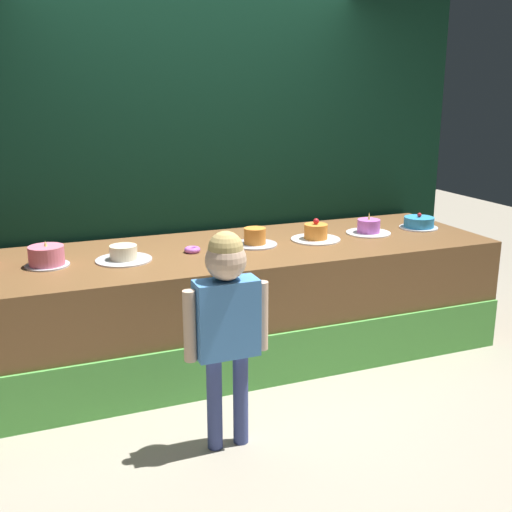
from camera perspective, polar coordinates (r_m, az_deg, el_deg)
name	(u,v)px	position (r m, az deg, el deg)	size (l,w,h in m)	color
ground_plane	(254,389)	(4.03, -0.14, -12.01)	(12.00, 12.00, 0.00)	#ADA38E
stage_platform	(225,303)	(4.35, -2.84, -4.33)	(3.76, 1.13, 0.78)	brown
curtain_backdrop	(194,137)	(4.74, -5.68, 10.75)	(4.38, 0.08, 2.95)	black
child_figure	(226,311)	(3.15, -2.70, -5.06)	(0.45, 0.21, 1.16)	#3F4C8C
donut	(192,250)	(4.15, -5.82, 0.57)	(0.11, 0.11, 0.04)	#CC66D8
cake_far_left	(47,256)	(4.01, -18.53, -0.04)	(0.27, 0.27, 0.16)	silver
cake_left	(124,255)	(4.02, -11.97, 0.12)	(0.35, 0.35, 0.10)	silver
cake_center_left	(255,238)	(4.31, -0.10, 1.63)	(0.31, 0.31, 0.12)	silver
cake_center_right	(316,234)	(4.47, 5.46, 2.05)	(0.35, 0.35, 0.16)	white
cake_right	(369,228)	(4.72, 10.21, 2.54)	(0.33, 0.33, 0.16)	white
cake_far_right	(419,223)	(4.98, 14.61, 2.93)	(0.29, 0.29, 0.12)	silver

